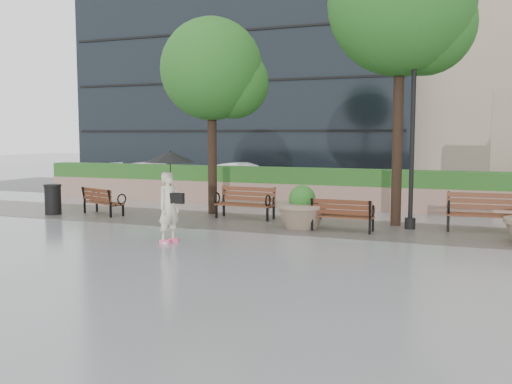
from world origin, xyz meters
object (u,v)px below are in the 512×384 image
(bench_3, at_px, (484,221))
(planter_left, at_px, (302,211))
(pedestrian, at_px, (170,187))
(bench_0, at_px, (103,207))
(car_left, at_px, (157,177))
(bench_2, at_px, (342,222))
(lamppost, at_px, (412,154))
(bench_1, at_px, (245,210))
(car_right, at_px, (245,178))
(trash_bin, at_px, (53,200))

(bench_3, bearing_deg, planter_left, -170.46)
(pedestrian, bearing_deg, bench_0, 71.31)
(bench_3, relative_size, car_left, 0.43)
(bench_2, height_order, lamppost, lamppost)
(bench_1, distance_m, car_right, 7.60)
(bench_1, bearing_deg, bench_2, -16.89)
(trash_bin, distance_m, car_right, 8.89)
(bench_0, relative_size, trash_bin, 1.86)
(lamppost, distance_m, pedestrian, 6.41)
(bench_3, relative_size, trash_bin, 2.11)
(bench_2, relative_size, lamppost, 0.36)
(car_right, bearing_deg, bench_3, -126.72)
(trash_bin, distance_m, car_left, 7.66)
(bench_0, relative_size, lamppost, 0.37)
(bench_0, xyz_separation_m, lamppost, (9.24, 0.74, 1.73))
(car_left, xyz_separation_m, car_right, (3.88, 0.75, -0.00))
(trash_bin, distance_m, pedestrian, 6.45)
(bench_3, bearing_deg, bench_1, 177.04)
(bench_0, bearing_deg, pedestrian, 164.23)
(bench_1, xyz_separation_m, trash_bin, (-5.95, -1.36, 0.17))
(bench_2, bearing_deg, bench_0, -1.76)
(bench_2, bearing_deg, planter_left, -6.30)
(planter_left, relative_size, lamppost, 0.31)
(planter_left, bearing_deg, trash_bin, -177.30)
(bench_3, bearing_deg, lamppost, -177.95)
(car_left, xyz_separation_m, pedestrian, (6.64, -10.34, 0.64))
(planter_left, bearing_deg, bench_0, 178.72)
(planter_left, height_order, pedestrian, pedestrian)
(planter_left, relative_size, trash_bin, 1.53)
(bench_0, xyz_separation_m, car_left, (-2.36, 7.09, 0.39))
(bench_2, relative_size, car_right, 0.41)
(bench_0, distance_m, pedestrian, 5.48)
(bench_0, distance_m, lamppost, 9.43)
(planter_left, xyz_separation_m, pedestrian, (-2.24, -3.11, 0.84))
(bench_1, distance_m, trash_bin, 6.11)
(bench_2, distance_m, car_left, 12.43)
(car_right, bearing_deg, lamppost, -133.41)
(planter_left, bearing_deg, car_left, 140.83)
(bench_0, xyz_separation_m, planter_left, (6.52, -0.15, 0.20))
(bench_3, distance_m, trash_bin, 12.65)
(bench_0, xyz_separation_m, pedestrian, (4.28, -3.26, 1.04))
(bench_3, bearing_deg, bench_0, -178.96)
(bench_0, distance_m, planter_left, 6.52)
(lamppost, relative_size, car_left, 1.01)
(trash_bin, relative_size, lamppost, 0.20)
(bench_1, relative_size, planter_left, 1.29)
(bench_0, bearing_deg, bench_1, -147.87)
(planter_left, bearing_deg, bench_1, 154.55)
(bench_3, distance_m, planter_left, 4.68)
(bench_1, relative_size, car_left, 0.40)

